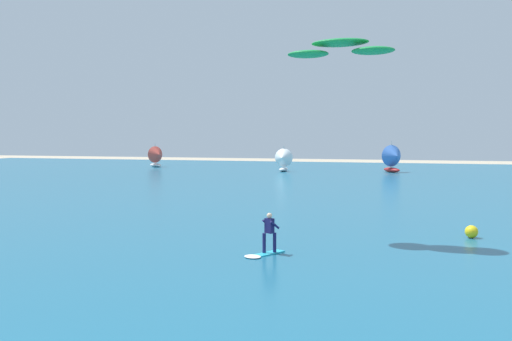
{
  "coord_description": "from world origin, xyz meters",
  "views": [
    {
      "loc": [
        6.93,
        -4.55,
        4.82
      ],
      "look_at": [
        0.49,
        17.73,
        3.34
      ],
      "focal_mm": 36.74,
      "sensor_mm": 36.0,
      "label": 1
    }
  ],
  "objects": [
    {
      "name": "kite",
      "position": [
        3.97,
        19.14,
        8.77
      ],
      "size": [
        4.87,
        1.82,
        0.73
      ],
      "color": "#198C3F"
    },
    {
      "name": "marker_buoy",
      "position": [
        9.9,
        21.58,
        0.4
      ],
      "size": [
        0.6,
        0.6,
        0.6
      ],
      "primitive_type": "sphere",
      "color": "yellow",
      "rests_on": "ocean"
    },
    {
      "name": "kitesurfer",
      "position": [
        1.54,
        15.56,
        0.7
      ],
      "size": [
        1.45,
        1.98,
        1.67
      ],
      "color": "#26B2CC",
      "rests_on": "ocean"
    },
    {
      "name": "sailboat_mid_left",
      "position": [
        -9.42,
        65.23,
        1.72
      ],
      "size": [
        2.52,
        2.99,
        3.54
      ],
      "color": "silver",
      "rests_on": "ocean"
    },
    {
      "name": "sailboat_heeled_over",
      "position": [
        -30.91,
        70.15,
        1.79
      ],
      "size": [
        3.32,
        3.05,
        3.68
      ],
      "color": "silver",
      "rests_on": "ocean"
    },
    {
      "name": "ocean",
      "position": [
        0.0,
        49.59,
        0.05
      ],
      "size": [
        160.0,
        90.0,
        0.1
      ],
      "primitive_type": "cube",
      "color": "#1E607F",
      "rests_on": "ground"
    },
    {
      "name": "sailboat_far_left",
      "position": [
        5.24,
        67.59,
        1.99
      ],
      "size": [
        3.43,
        3.71,
        4.12
      ],
      "color": "maroon",
      "rests_on": "ocean"
    }
  ]
}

